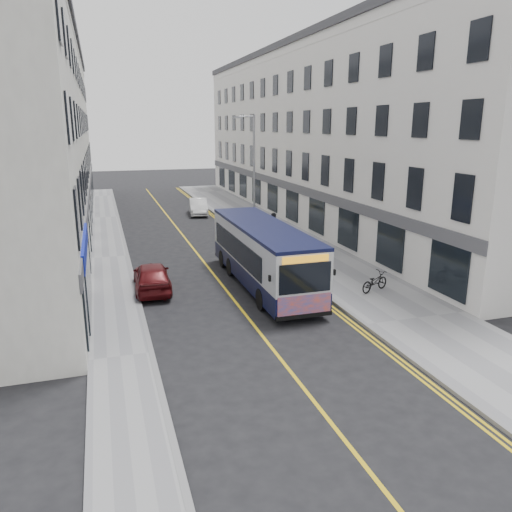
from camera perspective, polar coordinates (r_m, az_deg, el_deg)
ground at (r=19.02m, az=-0.05°, el=-8.16°), size 140.00×140.00×0.00m
pavement_east at (r=31.78m, az=4.29°, el=1.37°), size 4.50×64.00×0.12m
pavement_west at (r=29.65m, az=-16.38°, el=-0.19°), size 2.00×64.00×0.12m
kerb_east at (r=31.04m, az=0.43°, el=1.09°), size 0.18×64.00×0.13m
kerb_west at (r=29.67m, az=-14.46°, el=-0.03°), size 0.18×64.00×0.13m
road_centre_line at (r=30.11m, az=-6.84°, el=0.43°), size 0.12×64.00×0.01m
road_dbl_yellow_inner at (r=30.93m, az=-0.37°, el=0.92°), size 0.10×64.00×0.01m
road_dbl_yellow_outer at (r=30.98m, az=-0.02°, el=0.95°), size 0.10×64.00×0.01m
terrace_east at (r=41.26m, az=6.74°, el=13.42°), size 6.00×46.00×13.00m
terrace_west at (r=37.92m, az=-23.63°, el=12.21°), size 6.00×46.00×13.00m
streetlamp at (r=32.26m, az=-0.37°, el=9.39°), size 1.32×0.18×8.00m
city_bus at (r=23.30m, az=0.79°, el=0.37°), size 2.38×10.15×2.95m
bicycle at (r=23.12m, az=13.40°, el=-2.87°), size 1.79×1.19×0.89m
pedestrian_near at (r=28.47m, az=3.07°, el=1.53°), size 0.57×0.38×1.55m
pedestrian_far at (r=32.62m, az=2.10°, el=3.44°), size 1.02×0.90×1.76m
car_white at (r=42.78m, az=-6.61°, el=5.62°), size 1.95×4.25×1.35m
car_maroon at (r=23.32m, az=-11.81°, el=-2.31°), size 1.77×4.07×1.37m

